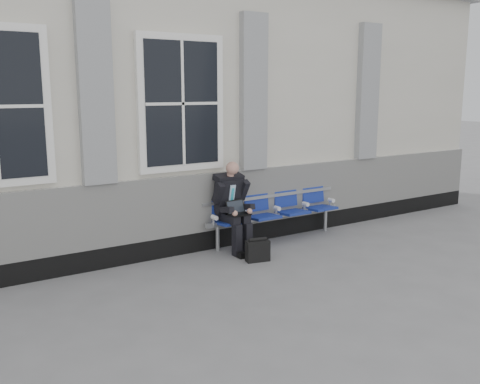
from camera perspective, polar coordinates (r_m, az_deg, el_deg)
ground at (r=6.83m, az=-2.98°, el=-10.13°), size 70.00×70.00×0.00m
station_building at (r=9.55m, az=-13.83°, el=9.21°), size 14.40×4.40×4.49m
bench at (r=8.77m, az=3.70°, el=-1.64°), size 2.60×0.47×0.91m
businessman at (r=8.12m, az=-0.83°, el=-1.17°), size 0.55×0.74×1.39m
briefcase at (r=7.77m, az=1.90°, el=-6.25°), size 0.37×0.22×0.35m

